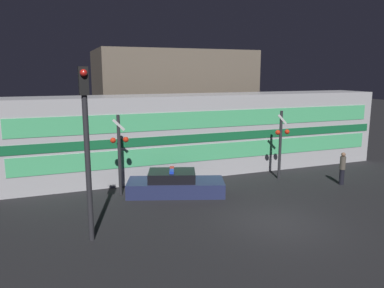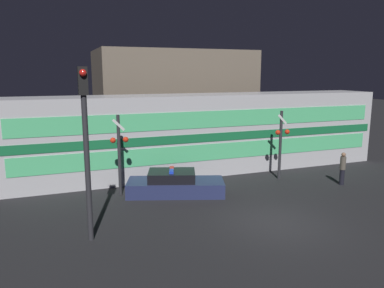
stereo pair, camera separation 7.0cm
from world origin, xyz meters
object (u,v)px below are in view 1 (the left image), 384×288
police_car (175,185)px  traffic_light_corner (87,139)px  pedestrian (342,168)px  crossing_signal_near (281,141)px  train (205,133)px

police_car → traffic_light_corner: size_ratio=0.83×
police_car → pedestrian: 8.67m
pedestrian → crossing_signal_near: size_ratio=0.46×
train → traffic_light_corner: size_ratio=3.72×
train → police_car: bearing=-131.1°
police_car → traffic_light_corner: (-4.25, -3.68, 3.07)m
train → police_car: train is taller
crossing_signal_near → traffic_light_corner: 11.24m
crossing_signal_near → traffic_light_corner: bearing=-158.3°
pedestrian → traffic_light_corner: (-12.77, -2.10, 2.66)m
traffic_light_corner → train: bearing=44.5°
train → crossing_signal_near: 4.32m
train → pedestrian: (5.50, -5.04, -1.37)m
police_car → crossing_signal_near: bearing=23.3°
traffic_light_corner → crossing_signal_near: bearing=21.7°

